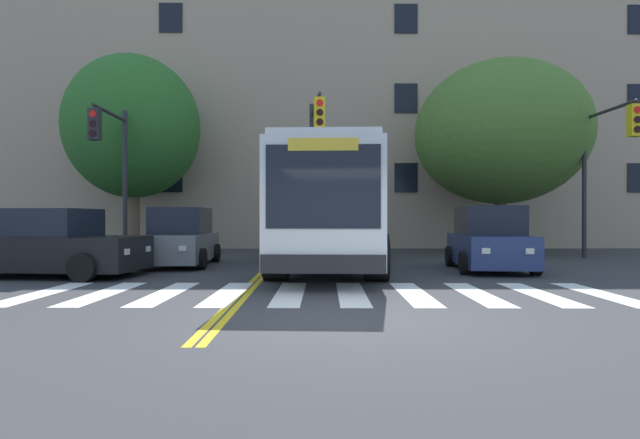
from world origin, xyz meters
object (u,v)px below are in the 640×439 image
(street_tree_curbside_small, at_px, (133,127))
(city_bus, at_px, (329,208))
(street_tree_curbside_large, at_px, (500,133))
(traffic_light_overhead, at_px, (314,149))
(car_white_behind_bus, at_px, (333,230))
(car_black_cross_street, at_px, (51,246))
(car_grey_near_lane, at_px, (181,239))
(car_navy_far_lane, at_px, (489,241))
(traffic_light_near_corner, at_px, (604,154))
(traffic_light_far_corner, at_px, (113,156))

(street_tree_curbside_small, bearing_deg, city_bus, -37.19)
(street_tree_curbside_large, bearing_deg, traffic_light_overhead, -161.48)
(traffic_light_overhead, bearing_deg, street_tree_curbside_large, 18.52)
(street_tree_curbside_small, bearing_deg, street_tree_curbside_large, -2.80)
(city_bus, height_order, traffic_light_overhead, traffic_light_overhead)
(car_white_behind_bus, relative_size, street_tree_curbside_large, 0.50)
(car_black_cross_street, bearing_deg, traffic_light_overhead, 39.81)
(street_tree_curbside_large, bearing_deg, car_grey_near_lane, -156.43)
(car_navy_far_lane, bearing_deg, street_tree_curbside_small, 149.68)
(car_grey_near_lane, relative_size, street_tree_curbside_small, 0.47)
(car_black_cross_street, distance_m, traffic_light_overhead, 9.10)
(traffic_light_near_corner, relative_size, traffic_light_overhead, 0.92)
(traffic_light_far_corner, xyz_separation_m, street_tree_curbside_large, (14.60, 3.30, 1.37))
(car_white_behind_bus, relative_size, car_black_cross_street, 1.06)
(city_bus, relative_size, street_tree_curbside_small, 1.34)
(city_bus, xyz_separation_m, car_grey_near_lane, (-4.55, 0.32, -0.94))
(car_grey_near_lane, height_order, street_tree_curbside_small, street_tree_curbside_small)
(traffic_light_far_corner, distance_m, street_tree_curbside_small, 4.47)
(car_grey_near_lane, xyz_separation_m, street_tree_curbside_small, (-3.63, 5.88, 4.50))
(traffic_light_far_corner, bearing_deg, street_tree_curbside_large, 12.74)
(city_bus, relative_size, traffic_light_near_corner, 2.06)
(car_black_cross_street, height_order, traffic_light_near_corner, traffic_light_near_corner)
(car_navy_far_lane, height_order, traffic_light_near_corner, traffic_light_near_corner)
(car_navy_far_lane, distance_m, traffic_light_overhead, 7.07)
(city_bus, bearing_deg, traffic_light_far_corner, 163.73)
(traffic_light_overhead, bearing_deg, car_navy_far_lane, -39.68)
(car_white_behind_bus, distance_m, car_black_cross_street, 15.44)
(car_grey_near_lane, height_order, traffic_light_far_corner, traffic_light_far_corner)
(car_black_cross_street, distance_m, traffic_light_far_corner, 5.53)
(car_black_cross_street, relative_size, traffic_light_near_corner, 0.85)
(car_grey_near_lane, bearing_deg, traffic_light_near_corner, 6.48)
(car_navy_far_lane, relative_size, street_tree_curbside_small, 0.45)
(car_grey_near_lane, relative_size, car_navy_far_lane, 1.04)
(car_black_cross_street, bearing_deg, car_grey_near_lane, 49.66)
(car_grey_near_lane, relative_size, traffic_light_overhead, 0.67)
(traffic_light_far_corner, xyz_separation_m, street_tree_curbside_small, (-0.80, 4.05, 1.71))
(traffic_light_near_corner, height_order, street_tree_curbside_large, street_tree_curbside_large)
(street_tree_curbside_large, relative_size, street_tree_curbside_small, 1.17)
(traffic_light_overhead, bearing_deg, car_white_behind_bus, 83.29)
(car_grey_near_lane, xyz_separation_m, car_black_cross_street, (-2.46, -2.90, -0.04))
(traffic_light_far_corner, relative_size, street_tree_curbside_large, 0.55)
(traffic_light_near_corner, distance_m, traffic_light_overhead, 9.96)
(traffic_light_near_corner, bearing_deg, traffic_light_far_corner, 179.18)
(car_white_behind_bus, bearing_deg, traffic_light_near_corner, -45.15)
(traffic_light_near_corner, height_order, traffic_light_overhead, traffic_light_overhead)
(car_grey_near_lane, xyz_separation_m, car_navy_far_lane, (8.98, -1.49, 0.01))
(city_bus, xyz_separation_m, traffic_light_near_corner, (9.45, 1.91, 1.92))
(city_bus, distance_m, traffic_light_overhead, 3.65)
(city_bus, bearing_deg, street_tree_curbside_large, 37.10)
(car_white_behind_bus, bearing_deg, street_tree_curbside_small, -151.48)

